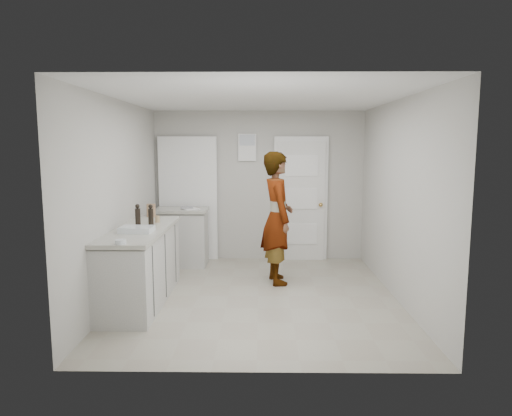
{
  "coord_description": "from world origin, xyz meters",
  "views": [
    {
      "loc": [
        0.04,
        -5.68,
        1.92
      ],
      "look_at": [
        -0.03,
        0.4,
        1.1
      ],
      "focal_mm": 32.0,
      "sensor_mm": 36.0,
      "label": 1
    }
  ],
  "objects_px": {
    "oil_cruet_b": "(138,216)",
    "egg_bowl": "(121,242)",
    "baking_dish": "(137,230)",
    "person": "(277,218)",
    "spice_jar": "(158,219)",
    "oil_cruet_a": "(151,215)",
    "cake_mix_box": "(151,210)"
  },
  "relations": [
    {
      "from": "person",
      "to": "spice_jar",
      "type": "distance_m",
      "value": 1.64
    },
    {
      "from": "oil_cruet_b",
      "to": "egg_bowl",
      "type": "distance_m",
      "value": 0.97
    },
    {
      "from": "spice_jar",
      "to": "person",
      "type": "bearing_deg",
      "value": 14.38
    },
    {
      "from": "person",
      "to": "oil_cruet_b",
      "type": "bearing_deg",
      "value": 102.39
    },
    {
      "from": "oil_cruet_b",
      "to": "baking_dish",
      "type": "xyz_separation_m",
      "value": [
        0.07,
        -0.31,
        -0.11
      ]
    },
    {
      "from": "cake_mix_box",
      "to": "baking_dish",
      "type": "height_order",
      "value": "cake_mix_box"
    },
    {
      "from": "spice_jar",
      "to": "oil_cruet_a",
      "type": "distance_m",
      "value": 0.19
    },
    {
      "from": "spice_jar",
      "to": "oil_cruet_b",
      "type": "bearing_deg",
      "value": -113.39
    },
    {
      "from": "oil_cruet_b",
      "to": "baking_dish",
      "type": "distance_m",
      "value": 0.33
    },
    {
      "from": "person",
      "to": "spice_jar",
      "type": "height_order",
      "value": "person"
    },
    {
      "from": "person",
      "to": "oil_cruet_a",
      "type": "relative_size",
      "value": 7.02
    },
    {
      "from": "person",
      "to": "egg_bowl",
      "type": "xyz_separation_m",
      "value": [
        -1.67,
        -1.73,
        0.02
      ]
    },
    {
      "from": "egg_bowl",
      "to": "cake_mix_box",
      "type": "bearing_deg",
      "value": 93.77
    },
    {
      "from": "oil_cruet_a",
      "to": "spice_jar",
      "type": "bearing_deg",
      "value": 75.21
    },
    {
      "from": "cake_mix_box",
      "to": "oil_cruet_b",
      "type": "height_order",
      "value": "oil_cruet_b"
    },
    {
      "from": "oil_cruet_a",
      "to": "baking_dish",
      "type": "relative_size",
      "value": 0.68
    },
    {
      "from": "oil_cruet_a",
      "to": "baking_dish",
      "type": "height_order",
      "value": "oil_cruet_a"
    },
    {
      "from": "spice_jar",
      "to": "egg_bowl",
      "type": "xyz_separation_m",
      "value": [
        -0.08,
        -1.32,
        -0.02
      ]
    },
    {
      "from": "baking_dish",
      "to": "cake_mix_box",
      "type": "bearing_deg",
      "value": 95.37
    },
    {
      "from": "oil_cruet_a",
      "to": "baking_dish",
      "type": "xyz_separation_m",
      "value": [
        -0.05,
        -0.5,
        -0.1
      ]
    },
    {
      "from": "cake_mix_box",
      "to": "baking_dish",
      "type": "xyz_separation_m",
      "value": [
        0.11,
        -1.15,
        -0.06
      ]
    },
    {
      "from": "baking_dish",
      "to": "spice_jar",
      "type": "bearing_deg",
      "value": 82.33
    },
    {
      "from": "cake_mix_box",
      "to": "spice_jar",
      "type": "height_order",
      "value": "cake_mix_box"
    },
    {
      "from": "cake_mix_box",
      "to": "oil_cruet_a",
      "type": "xyz_separation_m",
      "value": [
        0.15,
        -0.65,
        0.03
      ]
    },
    {
      "from": "oil_cruet_b",
      "to": "baking_dish",
      "type": "relative_size",
      "value": 0.76
    },
    {
      "from": "cake_mix_box",
      "to": "oil_cruet_b",
      "type": "distance_m",
      "value": 0.84
    },
    {
      "from": "person",
      "to": "baking_dish",
      "type": "xyz_separation_m",
      "value": [
        -1.68,
        -1.08,
        0.03
      ]
    },
    {
      "from": "cake_mix_box",
      "to": "egg_bowl",
      "type": "xyz_separation_m",
      "value": [
        0.12,
        -1.8,
        -0.07
      ]
    },
    {
      "from": "oil_cruet_a",
      "to": "egg_bowl",
      "type": "bearing_deg",
      "value": -91.75
    },
    {
      "from": "oil_cruet_b",
      "to": "egg_bowl",
      "type": "relative_size",
      "value": 2.54
    },
    {
      "from": "oil_cruet_a",
      "to": "egg_bowl",
      "type": "height_order",
      "value": "oil_cruet_a"
    },
    {
      "from": "spice_jar",
      "to": "oil_cruet_a",
      "type": "height_order",
      "value": "oil_cruet_a"
    }
  ]
}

